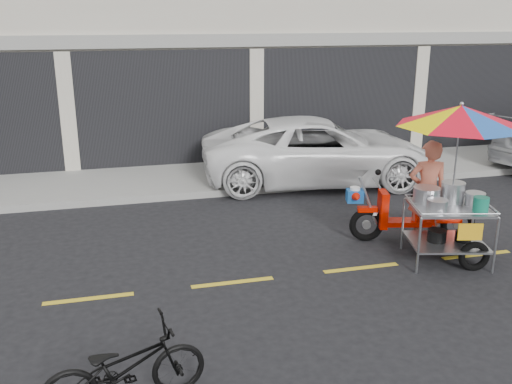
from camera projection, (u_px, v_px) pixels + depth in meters
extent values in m
plane|color=black|center=(361.00, 268.00, 8.68)|extent=(90.00, 90.00, 0.00)
cube|color=gray|center=(266.00, 171.00, 13.74)|extent=(45.00, 3.00, 0.15)
cube|color=beige|center=(223.00, 4.00, 17.20)|extent=(36.00, 8.00, 8.00)
cube|color=black|center=(256.00, 108.00, 14.23)|extent=(35.28, 0.06, 2.90)
cube|color=gray|center=(257.00, 40.00, 13.72)|extent=(36.00, 0.12, 0.30)
cube|color=gold|center=(361.00, 268.00, 8.68)|extent=(42.00, 0.10, 0.01)
imported|color=white|center=(319.00, 151.00, 12.94)|extent=(5.58, 3.13, 1.48)
imported|color=black|center=(125.00, 367.00, 5.53)|extent=(1.68, 0.81, 0.84)
torus|color=black|center=(366.00, 225.00, 9.65)|extent=(0.60, 0.25, 0.59)
torus|color=black|center=(457.00, 224.00, 9.66)|extent=(0.60, 0.25, 0.59)
cylinder|color=#9EA0A5|center=(366.00, 225.00, 9.65)|extent=(0.16, 0.09, 0.14)
cylinder|color=#9EA0A5|center=(457.00, 224.00, 9.66)|extent=(0.16, 0.09, 0.14)
cube|color=red|center=(367.00, 209.00, 9.57)|extent=(0.35, 0.20, 0.08)
cylinder|color=#9EA0A5|center=(368.00, 200.00, 9.52)|extent=(0.38, 0.14, 0.83)
cube|color=red|center=(383.00, 209.00, 9.57)|extent=(0.20, 0.37, 0.62)
cube|color=red|center=(409.00, 222.00, 9.64)|extent=(0.87, 0.48, 0.08)
cube|color=red|center=(438.00, 209.00, 9.57)|extent=(0.82, 0.45, 0.41)
cube|color=black|center=(433.00, 196.00, 9.50)|extent=(0.71, 0.40, 0.10)
cylinder|color=#9EA0A5|center=(377.00, 183.00, 9.43)|extent=(0.17, 0.56, 0.04)
sphere|color=black|center=(378.00, 172.00, 9.59)|extent=(0.10, 0.10, 0.10)
cylinder|color=white|center=(374.00, 213.00, 9.59)|extent=(0.15, 0.15, 0.05)
cube|color=#124A94|center=(355.00, 196.00, 9.50)|extent=(0.31, 0.28, 0.21)
cylinder|color=white|center=(355.00, 189.00, 9.46)|extent=(0.20, 0.20, 0.05)
cone|color=red|center=(357.00, 198.00, 9.32)|extent=(0.23, 0.26, 0.19)
torus|color=black|center=(474.00, 256.00, 8.55)|extent=(0.49, 0.21, 0.47)
cylinder|color=#9EA0A5|center=(419.00, 246.00, 8.38)|extent=(0.04, 0.04, 0.88)
cylinder|color=#9EA0A5|center=(403.00, 224.00, 9.26)|extent=(0.04, 0.04, 0.88)
cylinder|color=#9EA0A5|center=(496.00, 246.00, 8.39)|extent=(0.04, 0.04, 0.88)
cylinder|color=#9EA0A5|center=(472.00, 224.00, 9.27)|extent=(0.04, 0.04, 0.88)
cube|color=#9EA0A5|center=(446.00, 242.00, 8.86)|extent=(1.32, 1.17, 0.03)
cube|color=#9EA0A5|center=(450.00, 208.00, 8.69)|extent=(1.32, 1.17, 0.04)
cylinder|color=#9EA0A5|center=(461.00, 214.00, 8.23)|extent=(1.11, 0.30, 0.02)
cylinder|color=#9EA0A5|center=(441.00, 194.00, 9.12)|extent=(1.11, 0.30, 0.02)
cylinder|color=#9EA0A5|center=(413.00, 204.00, 8.67)|extent=(0.25, 0.91, 0.02)
cylinder|color=#9EA0A5|center=(487.00, 204.00, 8.68)|extent=(0.25, 0.91, 0.02)
cylinder|color=#9EA0A5|center=(437.00, 231.00, 9.31)|extent=(0.23, 0.76, 0.04)
cylinder|color=#9EA0A5|center=(440.00, 201.00, 9.15)|extent=(0.23, 0.76, 0.04)
cube|color=gold|center=(470.00, 232.00, 8.28)|extent=(0.36, 0.11, 0.26)
cylinder|color=#B7B7BC|center=(426.00, 195.00, 8.85)|extent=(0.49, 0.49, 0.22)
cylinder|color=#B7B7BC|center=(453.00, 193.00, 8.86)|extent=(0.43, 0.43, 0.29)
cylinder|color=#B7B7BC|center=(475.00, 200.00, 8.71)|extent=(0.35, 0.35, 0.18)
cylinder|color=#B7B7BC|center=(437.00, 206.00, 8.49)|extent=(0.37, 0.37, 0.15)
cylinder|color=#14765A|center=(481.00, 205.00, 8.41)|extent=(0.27, 0.27, 0.23)
cylinder|color=black|center=(437.00, 236.00, 8.83)|extent=(0.35, 0.35, 0.19)
cylinder|color=black|center=(463.00, 236.00, 8.84)|extent=(0.30, 0.30, 0.17)
cylinder|color=#9EA0A5|center=(456.00, 157.00, 8.56)|extent=(0.03, 0.03, 1.55)
sphere|color=#9EA0A5|center=(462.00, 104.00, 8.33)|extent=(0.06, 0.06, 0.06)
imported|color=#CC674E|center=(427.00, 192.00, 9.48)|extent=(0.72, 0.56, 1.75)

